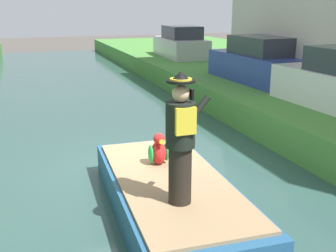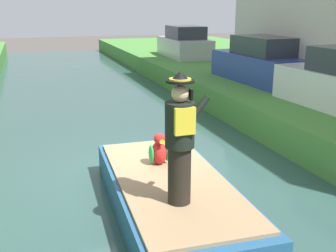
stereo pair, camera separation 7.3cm
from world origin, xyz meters
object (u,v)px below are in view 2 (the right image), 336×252
object	(u,v)px
person_pirate	(180,140)
parked_car_blue	(262,62)
boat	(171,196)
parrot_plush	(159,151)
parked_car_silver	(184,44)

from	to	relation	value
person_pirate	parked_car_blue	world-z (taller)	person_pirate
boat	person_pirate	world-z (taller)	person_pirate
person_pirate	boat	bearing A→B (deg)	82.75
parrot_plush	parked_car_silver	bearing A→B (deg)	67.21
parrot_plush	parked_car_blue	xyz separation A→B (m)	(5.43, 5.66, 0.57)
parrot_plush	parked_car_blue	size ratio (longest dim) A/B	0.14
boat	parked_car_silver	world-z (taller)	parked_car_silver
boat	parked_car_blue	bearing A→B (deg)	49.31
person_pirate	parked_car_blue	bearing A→B (deg)	55.60
parked_car_blue	person_pirate	bearing A→B (deg)	-128.09
boat	parrot_plush	size ratio (longest dim) A/B	7.51
boat	parked_car_blue	world-z (taller)	parked_car_blue
boat	parrot_plush	world-z (taller)	parrot_plush
parked_car_silver	boat	bearing A→B (deg)	-111.83
parrot_plush	parked_car_blue	distance (m)	7.86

